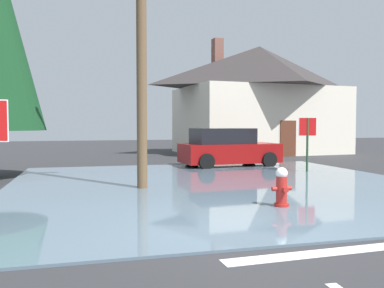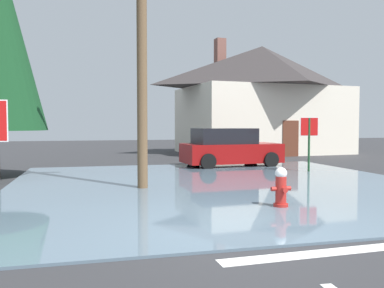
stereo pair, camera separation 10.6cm
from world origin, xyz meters
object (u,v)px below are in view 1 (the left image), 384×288
object	(u,v)px
fire_hydrant	(282,188)
house	(259,98)
parked_car	(227,148)
utility_pole	(141,41)
stop_sign_far	(307,134)

from	to	relation	value
fire_hydrant	house	size ratio (longest dim) A/B	0.08
house	parked_car	world-z (taller)	house
utility_pole	fire_hydrant	bearing A→B (deg)	-52.31
stop_sign_far	parked_car	world-z (taller)	stop_sign_far
utility_pole	house	xyz separation A→B (m)	(9.09, 12.66, -0.60)
fire_hydrant	stop_sign_far	xyz separation A→B (m)	(3.93, 5.66, 1.02)
stop_sign_far	parked_car	distance (m)	3.62
house	stop_sign_far	bearing A→B (deg)	-104.37
fire_hydrant	utility_pole	distance (m)	5.50
stop_sign_far	house	bearing A→B (deg)	75.63
stop_sign_far	house	distance (m)	10.80
house	parked_car	xyz separation A→B (m)	(-4.75, -7.41, -2.68)
utility_pole	stop_sign_far	distance (m)	7.36
stop_sign_far	house	world-z (taller)	house
stop_sign_far	house	xyz separation A→B (m)	(2.63, 10.28, 2.01)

